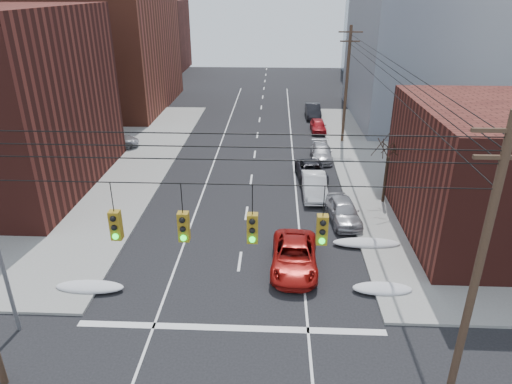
# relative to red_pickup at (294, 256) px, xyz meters

# --- Properties ---
(building_brick_far) EXTENTS (22.00, 18.00, 12.00)m
(building_brick_far) POSITION_rel_red_pickup_xyz_m (-29.03, 62.50, 5.26)
(building_brick_far) COLOR #471A15
(building_brick_far) RESTS_ON ground
(building_office) EXTENTS (22.00, 20.00, 25.00)m
(building_office) POSITION_rel_red_pickup_xyz_m (18.97, 32.50, 11.76)
(building_office) COLOR gray
(building_office) RESTS_ON ground
(building_glass) EXTENTS (20.00, 18.00, 22.00)m
(building_glass) POSITION_rel_red_pickup_xyz_m (20.97, 58.50, 10.26)
(building_glass) COLOR gray
(building_glass) RESTS_ON ground
(utility_pole_right) EXTENTS (2.20, 0.28, 11.00)m
(utility_pole_right) POSITION_rel_red_pickup_xyz_m (5.47, -8.50, 5.04)
(utility_pole_right) COLOR #473323
(utility_pole_right) RESTS_ON ground
(utility_pole_far) EXTENTS (2.20, 0.28, 11.00)m
(utility_pole_far) POSITION_rel_red_pickup_xyz_m (5.47, 22.50, 5.04)
(utility_pole_far) COLOR #473323
(utility_pole_far) RESTS_ON ground
(traffic_signals) EXTENTS (17.00, 0.42, 2.02)m
(traffic_signals) POSITION_rel_red_pickup_xyz_m (-2.93, -8.53, 6.43)
(traffic_signals) COLOR black
(traffic_signals) RESTS_ON ground
(bare_tree) EXTENTS (2.09, 2.20, 4.93)m
(bare_tree) POSITION_rel_red_pickup_xyz_m (6.56, 8.50, 1.58)
(bare_tree) COLOR black
(bare_tree) RESTS_ON ground
(snow_nw) EXTENTS (3.50, 1.08, 0.42)m
(snow_nw) POSITION_rel_red_pickup_xyz_m (-10.43, -2.50, -0.53)
(snow_nw) COLOR silver
(snow_nw) RESTS_ON ground
(snow_ne) EXTENTS (3.00, 1.08, 0.42)m
(snow_ne) POSITION_rel_red_pickup_xyz_m (4.37, -2.00, -0.53)
(snow_ne) COLOR silver
(snow_ne) RESTS_ON ground
(snow_east_far) EXTENTS (4.00, 1.08, 0.42)m
(snow_east_far) POSITION_rel_red_pickup_xyz_m (4.37, 2.50, -0.53)
(snow_east_far) COLOR silver
(snow_east_far) RESTS_ON ground
(red_pickup) EXTENTS (2.67, 5.42, 1.48)m
(red_pickup) POSITION_rel_red_pickup_xyz_m (0.00, 0.00, 0.00)
(red_pickup) COLOR maroon
(red_pickup) RESTS_ON ground
(parked_car_a) EXTENTS (2.27, 4.63, 1.52)m
(parked_car_a) POSITION_rel_red_pickup_xyz_m (3.37, 5.65, 0.02)
(parked_car_a) COLOR #A6A5AA
(parked_car_a) RESTS_ON ground
(parked_car_b) EXTENTS (1.72, 4.77, 1.57)m
(parked_car_b) POSITION_rel_red_pickup_xyz_m (1.77, 9.64, 0.04)
(parked_car_b) COLOR silver
(parked_car_b) RESTS_ON ground
(parked_car_c) EXTENTS (2.62, 4.91, 1.31)m
(parked_car_c) POSITION_rel_red_pickup_xyz_m (1.77, 12.83, -0.08)
(parked_car_c) COLOR black
(parked_car_c) RESTS_ON ground
(parked_car_d) EXTENTS (1.91, 4.52, 1.30)m
(parked_car_d) POSITION_rel_red_pickup_xyz_m (2.97, 17.48, -0.09)
(parked_car_d) COLOR #A4A4A9
(parked_car_d) RESTS_ON ground
(parked_car_e) EXTENTS (1.60, 3.89, 1.32)m
(parked_car_e) POSITION_rel_red_pickup_xyz_m (3.37, 26.05, -0.08)
(parked_car_e) COLOR maroon
(parked_car_e) RESTS_ON ground
(parked_car_f) EXTENTS (1.70, 4.72, 1.55)m
(parked_car_f) POSITION_rel_red_pickup_xyz_m (3.23, 31.95, 0.03)
(parked_car_f) COLOR black
(parked_car_f) RESTS_ON ground
(lot_car_a) EXTENTS (4.43, 2.66, 1.38)m
(lot_car_a) POSITION_rel_red_pickup_xyz_m (-17.28, 9.57, 0.10)
(lot_car_a) COLOR silver
(lot_car_a) RESTS_ON sidewalk_nw
(lot_car_b) EXTENTS (5.17, 3.61, 1.31)m
(lot_car_b) POSITION_rel_red_pickup_xyz_m (-16.46, 19.37, 0.07)
(lot_car_b) COLOR #ABABB0
(lot_car_b) RESTS_ON sidewalk_nw
(lot_car_c) EXTENTS (4.57, 2.20, 1.28)m
(lot_car_c) POSITION_rel_red_pickup_xyz_m (-20.86, 13.57, 0.05)
(lot_car_c) COLOR black
(lot_car_c) RESTS_ON sidewalk_nw
(lot_car_d) EXTENTS (4.06, 1.68, 1.38)m
(lot_car_d) POSITION_rel_red_pickup_xyz_m (-21.75, 17.11, 0.10)
(lot_car_d) COLOR silver
(lot_car_d) RESTS_ON sidewalk_nw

